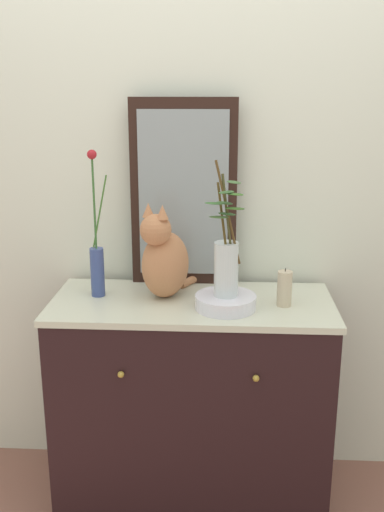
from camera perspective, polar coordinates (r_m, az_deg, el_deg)
name	(u,v)px	position (r m, az deg, el deg)	size (l,w,h in m)	color
ground_plane	(192,494)	(2.70, 0.00, -22.21)	(6.00, 6.00, 0.00)	#8E5B4E
wall_back	(196,180)	(2.45, 0.43, 7.41)	(4.40, 0.08, 2.60)	silver
sideboard	(192,402)	(2.45, 0.00, -14.09)	(1.09, 0.50, 0.88)	black
mirror_leaning	(184,194)	(2.37, -0.83, 6.11)	(0.43, 0.03, 0.76)	black
cat_sitting	(164,259)	(2.25, -2.73, -0.28)	(0.28, 0.38, 0.38)	#BA774F
vase_slim_green	(97,261)	(2.30, -9.28, -0.48)	(0.08, 0.05, 0.57)	#394A89
bowl_porcelain	(226,302)	(2.18, 3.31, -4.49)	(0.23, 0.23, 0.05)	white
vase_glass_clear	(226,263)	(2.12, 3.37, -0.68)	(0.15, 0.19, 0.50)	silver
candle_pillar	(285,289)	(2.21, 9.04, -3.16)	(0.06, 0.06, 0.15)	beige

